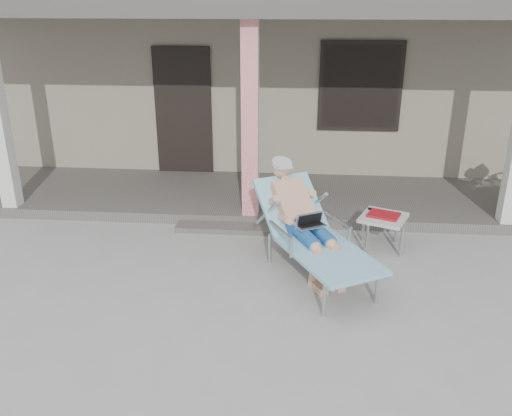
{
  "coord_description": "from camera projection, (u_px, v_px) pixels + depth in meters",
  "views": [
    {
      "loc": [
        0.69,
        -4.9,
        3.06
      ],
      "look_at": [
        0.21,
        0.6,
        0.85
      ],
      "focal_mm": 38.0,
      "sensor_mm": 36.0,
      "label": 1
    }
  ],
  "objects": [
    {
      "name": "porch_step",
      "position": [
        249.0,
        229.0,
        7.43
      ],
      "size": [
        2.0,
        0.3,
        0.07
      ],
      "primitive_type": "cube",
      "color": "#605B56",
      "rests_on": "ground"
    },
    {
      "name": "lounger",
      "position": [
        308.0,
        208.0,
        6.13
      ],
      "size": [
        1.55,
        2.0,
        1.27
      ],
      "rotation": [
        0.0,
        0.0,
        0.5
      ],
      "color": "#B7B7BC",
      "rests_on": "ground"
    },
    {
      "name": "ground",
      "position": [
        231.0,
        303.0,
        5.73
      ],
      "size": [
        60.0,
        60.0,
        0.0
      ],
      "primitive_type": "plane",
      "color": "#9E9E99",
      "rests_on": "ground"
    },
    {
      "name": "porch_deck",
      "position": [
        256.0,
        197.0,
        8.48
      ],
      "size": [
        10.0,
        2.0,
        0.15
      ],
      "primitive_type": "cube",
      "color": "#605B56",
      "rests_on": "ground"
    },
    {
      "name": "side_table",
      "position": [
        383.0,
        219.0,
        6.8
      ],
      "size": [
        0.69,
        0.69,
        0.48
      ],
      "rotation": [
        0.0,
        0.0,
        -0.4
      ],
      "color": "beige",
      "rests_on": "ground"
    },
    {
      "name": "porch_overhang",
      "position": [
        255.0,
        13.0,
        7.42
      ],
      "size": [
        10.0,
        2.3,
        2.85
      ],
      "color": "silver",
      "rests_on": "porch_deck"
    },
    {
      "name": "house",
      "position": [
        270.0,
        65.0,
        11.12
      ],
      "size": [
        10.4,
        5.4,
        3.3
      ],
      "color": "gray",
      "rests_on": "ground"
    }
  ]
}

